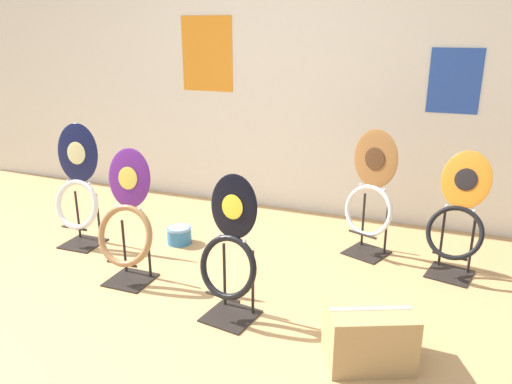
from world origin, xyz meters
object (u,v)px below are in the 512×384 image
Objects in this scene: storage_box at (369,335)px; paint_can at (179,235)px; toilet_seat_display_navy_moon at (78,191)px; toilet_seat_display_purple_note at (127,223)px; toilet_seat_display_orange_sun at (458,221)px; toilet_seat_display_woodgrain at (371,198)px; toilet_seat_display_jazz_black at (230,255)px.

paint_can is at bearing 150.25° from storage_box.
storage_box is at bearing -15.34° from toilet_seat_display_navy_moon.
toilet_seat_display_purple_note is 2.18m from toilet_seat_display_orange_sun.
toilet_seat_display_navy_moon is 0.83m from paint_can.
toilet_seat_display_jazz_black is at bearing -116.92° from toilet_seat_display_woodgrain.
toilet_seat_display_navy_moon is 1.01× the size of toilet_seat_display_woodgrain.
toilet_seat_display_navy_moon reaches higher than toilet_seat_display_jazz_black.
toilet_seat_display_navy_moon reaches higher than toilet_seat_display_orange_sun.
toilet_seat_display_orange_sun reaches higher than paint_can.
toilet_seat_display_jazz_black is 1.69× the size of storage_box.
toilet_seat_display_jazz_black is 1.19m from paint_can.
storage_box is (0.81, -0.11, -0.25)m from toilet_seat_display_jazz_black.
toilet_seat_display_navy_moon reaches higher than paint_can.
paint_can is (0.69, 0.29, -0.36)m from toilet_seat_display_navy_moon.
toilet_seat_display_jazz_black is 0.85m from storage_box.
toilet_seat_display_navy_moon is 1.10× the size of toilet_seat_display_jazz_black.
toilet_seat_display_navy_moon is at bearing 164.66° from storage_box.
toilet_seat_display_woodgrain reaches higher than toilet_seat_display_orange_sun.
toilet_seat_display_woodgrain reaches higher than toilet_seat_display_purple_note.
toilet_seat_display_navy_moon is 4.91× the size of paint_can.
toilet_seat_display_purple_note is at bearing 170.33° from storage_box.
toilet_seat_display_woodgrain is 1.12× the size of toilet_seat_display_orange_sun.
toilet_seat_display_purple_note reaches higher than paint_can.
toilet_seat_display_orange_sun is 2.03m from paint_can.
toilet_seat_display_woodgrain is 1.32m from storage_box.
paint_can is at bearing 23.04° from toilet_seat_display_navy_moon.
toilet_seat_display_jazz_black is at bearing -19.09° from toilet_seat_display_navy_moon.
toilet_seat_display_woodgrain reaches higher than toilet_seat_display_jazz_black.
toilet_seat_display_woodgrain is 1.49m from paint_can.
storage_box is at bearing -9.67° from toilet_seat_display_purple_note.
toilet_seat_display_orange_sun is (1.18, 1.05, -0.01)m from toilet_seat_display_jazz_black.
toilet_seat_display_navy_moon reaches higher than toilet_seat_display_woodgrain.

